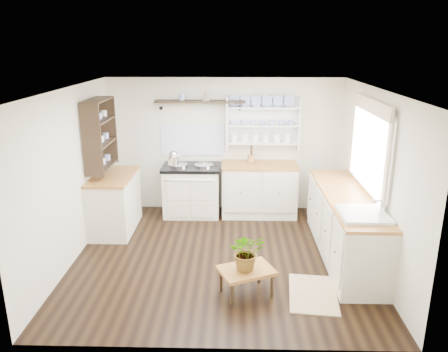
# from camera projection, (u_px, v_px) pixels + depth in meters

# --- Properties ---
(floor) EXTENTS (4.00, 3.80, 0.01)m
(floor) POSITION_uv_depth(u_px,v_px,m) (221.00, 257.00, 6.07)
(floor) COLOR black
(floor) RESTS_ON ground
(wall_back) EXTENTS (4.00, 0.02, 2.30)m
(wall_back) POSITION_uv_depth(u_px,v_px,m) (224.00, 145.00, 7.55)
(wall_back) COLOR beige
(wall_back) RESTS_ON ground
(wall_right) EXTENTS (0.02, 3.80, 2.30)m
(wall_right) POSITION_uv_depth(u_px,v_px,m) (374.00, 179.00, 5.68)
(wall_right) COLOR beige
(wall_right) RESTS_ON ground
(wall_left) EXTENTS (0.02, 3.80, 2.30)m
(wall_left) POSITION_uv_depth(u_px,v_px,m) (70.00, 177.00, 5.78)
(wall_left) COLOR beige
(wall_left) RESTS_ON ground
(ceiling) EXTENTS (4.00, 3.80, 0.01)m
(ceiling) POSITION_uv_depth(u_px,v_px,m) (221.00, 89.00, 5.39)
(ceiling) COLOR white
(ceiling) RESTS_ON wall_back
(window) EXTENTS (0.08, 1.55, 1.22)m
(window) POSITION_uv_depth(u_px,v_px,m) (370.00, 145.00, 5.70)
(window) COLOR white
(window) RESTS_ON wall_right
(aga_cooker) EXTENTS (0.97, 0.68, 0.90)m
(aga_cooker) POSITION_uv_depth(u_px,v_px,m) (192.00, 190.00, 7.45)
(aga_cooker) COLOR silver
(aga_cooker) RESTS_ON floor
(back_cabinets) EXTENTS (1.27, 0.63, 0.90)m
(back_cabinets) POSITION_uv_depth(u_px,v_px,m) (259.00, 189.00, 7.45)
(back_cabinets) COLOR beige
(back_cabinets) RESTS_ON floor
(right_cabinets) EXTENTS (0.62, 2.43, 0.90)m
(right_cabinets) POSITION_uv_depth(u_px,v_px,m) (345.00, 225.00, 5.99)
(right_cabinets) COLOR beige
(right_cabinets) RESTS_ON floor
(belfast_sink) EXTENTS (0.55, 0.60, 0.45)m
(belfast_sink) POSITION_uv_depth(u_px,v_px,m) (362.00, 223.00, 5.17)
(belfast_sink) COLOR white
(belfast_sink) RESTS_ON right_cabinets
(left_cabinets) EXTENTS (0.62, 1.13, 0.90)m
(left_cabinets) POSITION_uv_depth(u_px,v_px,m) (115.00, 202.00, 6.83)
(left_cabinets) COLOR beige
(left_cabinets) RESTS_ON floor
(plate_rack) EXTENTS (1.20, 0.22, 0.90)m
(plate_rack) POSITION_uv_depth(u_px,v_px,m) (263.00, 123.00, 7.38)
(plate_rack) COLOR white
(plate_rack) RESTS_ON wall_back
(high_shelf) EXTENTS (1.50, 0.29, 0.16)m
(high_shelf) POSITION_uv_depth(u_px,v_px,m) (200.00, 102.00, 7.22)
(high_shelf) COLOR black
(high_shelf) RESTS_ON wall_back
(left_shelving) EXTENTS (0.28, 0.80, 1.05)m
(left_shelving) POSITION_uv_depth(u_px,v_px,m) (100.00, 134.00, 6.52)
(left_shelving) COLOR black
(left_shelving) RESTS_ON wall_left
(kettle) EXTENTS (0.18, 0.18, 0.22)m
(kettle) POSITION_uv_depth(u_px,v_px,m) (173.00, 158.00, 7.17)
(kettle) COLOR silver
(kettle) RESTS_ON aga_cooker
(utensil_crock) EXTENTS (0.11, 0.11, 0.13)m
(utensil_crock) POSITION_uv_depth(u_px,v_px,m) (251.00, 158.00, 7.38)
(utensil_crock) COLOR olive
(utensil_crock) RESTS_ON back_cabinets
(center_table) EXTENTS (0.73, 0.64, 0.33)m
(center_table) POSITION_uv_depth(u_px,v_px,m) (246.00, 272.00, 5.09)
(center_table) COLOR brown
(center_table) RESTS_ON floor
(potted_plant) EXTENTS (0.46, 0.41, 0.46)m
(potted_plant) POSITION_uv_depth(u_px,v_px,m) (247.00, 251.00, 5.01)
(potted_plant) COLOR #3F7233
(potted_plant) RESTS_ON center_table
(floor_rug) EXTENTS (0.64, 0.90, 0.02)m
(floor_rug) POSITION_uv_depth(u_px,v_px,m) (313.00, 294.00, 5.16)
(floor_rug) COLOR #9E855C
(floor_rug) RESTS_ON floor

